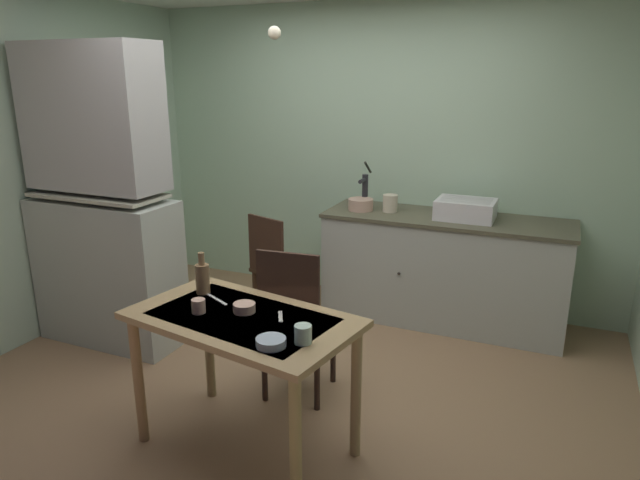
% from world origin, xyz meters
% --- Properties ---
extents(ground_plane, '(5.19, 5.19, 0.00)m').
position_xyz_m(ground_plane, '(0.00, 0.00, 0.00)').
color(ground_plane, '#927050').
extents(wall_back, '(4.29, 0.10, 2.54)m').
position_xyz_m(wall_back, '(0.00, 1.76, 1.27)').
color(wall_back, '#AFCFB0').
rests_on(wall_back, ground).
extents(wall_left, '(0.10, 3.53, 2.54)m').
position_xyz_m(wall_left, '(-2.14, 0.00, 1.27)').
color(wall_left, '#AFCDB4').
rests_on(wall_left, ground).
extents(hutch_cabinet, '(1.09, 0.45, 2.17)m').
position_xyz_m(hutch_cabinet, '(-1.53, 0.06, 1.01)').
color(hutch_cabinet, '#AEB6AE').
rests_on(hutch_cabinet, ground).
extents(counter_cabinet, '(1.92, 0.64, 0.88)m').
position_xyz_m(counter_cabinet, '(0.69, 1.39, 0.44)').
color(counter_cabinet, '#AEB6AE').
rests_on(counter_cabinet, ground).
extents(sink_basin, '(0.44, 0.34, 0.15)m').
position_xyz_m(sink_basin, '(0.83, 1.39, 0.95)').
color(sink_basin, white).
rests_on(sink_basin, counter_cabinet).
extents(hand_pump, '(0.05, 0.27, 0.39)m').
position_xyz_m(hand_pump, '(-0.01, 1.44, 1.04)').
color(hand_pump, '#232328').
rests_on(hand_pump, counter_cabinet).
extents(mixing_bowl_counter, '(0.21, 0.21, 0.09)m').
position_xyz_m(mixing_bowl_counter, '(-0.01, 1.34, 0.92)').
color(mixing_bowl_counter, tan).
rests_on(mixing_bowl_counter, counter_cabinet).
extents(stoneware_crock, '(0.12, 0.12, 0.14)m').
position_xyz_m(stoneware_crock, '(0.23, 1.39, 0.95)').
color(stoneware_crock, beige).
rests_on(stoneware_crock, counter_cabinet).
extents(dining_table, '(1.26, 0.84, 0.77)m').
position_xyz_m(dining_table, '(0.07, -0.68, 0.66)').
color(dining_table, '#A28559').
rests_on(dining_table, ground).
extents(chair_far_side, '(0.44, 0.44, 0.99)m').
position_xyz_m(chair_far_side, '(0.10, -0.13, 0.51)').
color(chair_far_side, '#32221B').
rests_on(chair_far_side, ground).
extents(chair_by_counter, '(0.51, 0.51, 0.89)m').
position_xyz_m(chair_by_counter, '(-0.55, 0.87, 0.47)').
color(chair_by_counter, '#392517').
rests_on(chair_by_counter, ground).
extents(serving_bowl_wide, '(0.11, 0.11, 0.05)m').
position_xyz_m(serving_bowl_wide, '(0.05, -0.63, 0.80)').
color(serving_bowl_wide, tan).
rests_on(serving_bowl_wide, dining_table).
extents(soup_bowl_small, '(0.14, 0.14, 0.04)m').
position_xyz_m(soup_bowl_small, '(0.36, -0.91, 0.79)').
color(soup_bowl_small, '#9EB2C6').
rests_on(soup_bowl_small, dining_table).
extents(mug_tall, '(0.07, 0.07, 0.07)m').
position_xyz_m(mug_tall, '(-0.16, -0.73, 0.81)').
color(mug_tall, tan).
rests_on(mug_tall, dining_table).
extents(mug_dark, '(0.08, 0.08, 0.09)m').
position_xyz_m(mug_dark, '(0.48, -0.82, 0.82)').
color(mug_dark, '#ADD1C1').
rests_on(mug_dark, dining_table).
extents(glass_bottle, '(0.08, 0.08, 0.24)m').
position_xyz_m(glass_bottle, '(-0.29, -0.49, 0.87)').
color(glass_bottle, olive).
rests_on(glass_bottle, dining_table).
extents(table_knife, '(0.19, 0.10, 0.00)m').
position_xyz_m(table_knife, '(-0.16, -0.55, 0.78)').
color(table_knife, silver).
rests_on(table_knife, dining_table).
extents(teaspoon_near_bowl, '(0.08, 0.12, 0.00)m').
position_xyz_m(teaspoon_near_bowl, '(0.26, -0.61, 0.78)').
color(teaspoon_near_bowl, beige).
rests_on(teaspoon_near_bowl, dining_table).
extents(pendant_bulb, '(0.08, 0.08, 0.08)m').
position_xyz_m(pendant_bulb, '(-0.22, 0.30, 2.19)').
color(pendant_bulb, '#F9EFCC').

